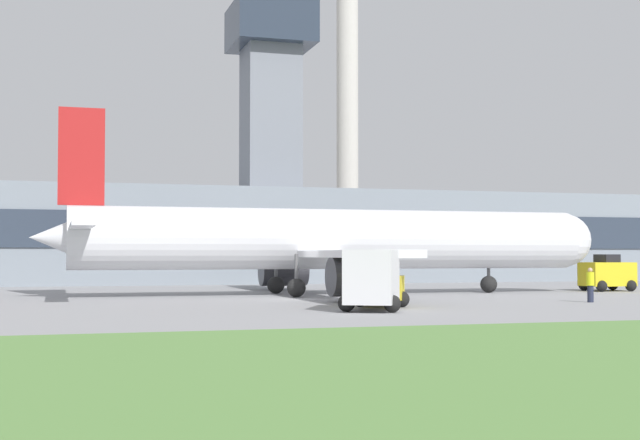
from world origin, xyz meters
TOP-DOWN VIEW (x-y plane):
  - ground_plane at (0.00, 0.00)m, footprint 400.00×400.00m
  - terminal_building at (0.34, 30.10)m, footprint 80.69×15.74m
  - smokestack_left at (11.11, 59.05)m, footprint 2.89×2.89m
  - smokestack_right at (21.81, 57.11)m, footprint 3.00×3.00m
  - airplane at (3.09, 4.23)m, footprint 32.96×27.14m
  - pushback_tug at (21.43, 4.39)m, footprint 3.03×2.57m
  - baggage_truck at (0.85, -9.46)m, footprint 4.13×5.52m
  - ground_crew_person at (12.81, -6.82)m, footprint 0.50×0.50m

SIDE VIEW (x-z plane):
  - ground_plane at x=0.00m, z-range 0.00..0.00m
  - ground_crew_person at x=12.81m, z-range 0.02..1.67m
  - pushback_tug at x=21.43m, z-range -0.12..2.18m
  - baggage_truck at x=0.85m, z-range -0.04..2.44m
  - airplane at x=3.09m, z-range -1.96..8.05m
  - terminal_building at x=0.34m, z-range -7.54..16.18m
  - smokestack_right at x=21.81m, z-range 0.12..37.16m
  - smokestack_left at x=11.11m, z-range 0.12..38.80m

